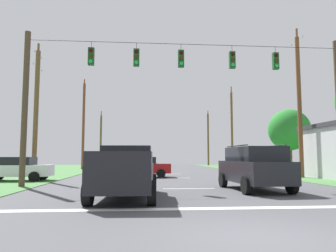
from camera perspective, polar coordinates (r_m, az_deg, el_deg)
The scene contains 17 objects.
ground_plane at distance 6.73m, azimuth 16.23°, elevation -18.44°, with size 120.00×120.00×0.00m, color #47474C.
stop_bar_stripe at distance 10.02m, azimuth 8.87°, elevation -14.19°, with size 14.41×0.45×0.01m, color white.
lane_dash_0 at distance 15.87m, azimuth 3.71°, elevation -10.98°, with size 0.15×2.50×0.01m, color white.
lane_dash_1 at distance 23.59m, azimuth 0.91°, elevation -9.18°, with size 0.15×2.50×0.01m, color white.
lane_dash_2 at distance 29.11m, azimuth -0.16°, elevation -8.47°, with size 0.15×2.50×0.01m, color white.
overhead_signal_span at distance 17.58m, azimuth 3.44°, elevation 4.88°, with size 17.44×0.31×8.16m.
pickup_truck at distance 12.31m, azimuth -7.43°, elevation -8.06°, with size 2.49×5.49×1.95m.
suv_black at distance 15.47m, azimuth 14.95°, elevation -7.03°, with size 2.38×4.88×2.05m.
distant_car_crossing_white at distance 22.70m, azimuth -25.27°, elevation -6.82°, with size 4.30×2.03×1.52m.
distant_car_oncoming at distance 24.51m, azimuth -4.66°, elevation -7.18°, with size 4.32×2.06×1.52m.
utility_pole_mid_right at distance 25.91m, azimuth 22.21°, elevation 3.59°, with size 0.32×1.81×11.24m.
utility_pole_far_right at distance 42.41m, azimuth 11.23°, elevation -0.34°, with size 0.29×1.98×10.67m.
utility_pole_near_left at distance 58.48m, azimuth 7.11°, elevation -2.12°, with size 0.31×1.90×9.90m.
utility_pole_far_left at distance 24.08m, azimuth -22.30°, elevation 2.53°, with size 0.32×1.91×9.49m.
utility_pole_distant_right at distance 40.69m, azimuth -14.73°, elevation 0.35°, with size 0.31×1.81×11.09m.
utility_pole_distant_left at distance 56.55m, azimuth -11.81°, elevation -2.38°, with size 0.33×1.96×9.41m.
tree_roadside_right at distance 33.36m, azimuth 20.64°, elevation -0.67°, with size 3.99×3.99×6.13m.
Camera 1 is at (-2.29, -6.14, 1.54)m, focal length 34.47 mm.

